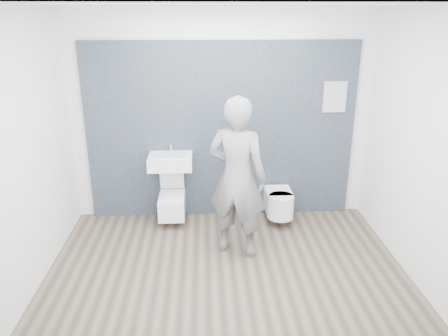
{
  "coord_description": "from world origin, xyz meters",
  "views": [
    {
      "loc": [
        -0.22,
        -4.23,
        2.75
      ],
      "look_at": [
        0.0,
        0.6,
        1.0
      ],
      "focal_mm": 35.0,
      "sensor_mm": 36.0,
      "label": 1
    }
  ],
  "objects_px": {
    "visitor": "(237,178)",
    "toilet_square": "(172,204)",
    "toilet_rounded": "(279,203)",
    "washbasin": "(170,161)"
  },
  "relations": [
    {
      "from": "washbasin",
      "to": "visitor",
      "type": "height_order",
      "value": "visitor"
    },
    {
      "from": "toilet_rounded",
      "to": "visitor",
      "type": "height_order",
      "value": "visitor"
    },
    {
      "from": "toilet_rounded",
      "to": "toilet_square",
      "type": "bearing_deg",
      "value": 177.9
    },
    {
      "from": "toilet_rounded",
      "to": "visitor",
      "type": "distance_m",
      "value": 1.19
    },
    {
      "from": "washbasin",
      "to": "toilet_square",
      "type": "xyz_separation_m",
      "value": [
        0.0,
        -0.03,
        -0.6
      ]
    },
    {
      "from": "washbasin",
      "to": "toilet_rounded",
      "type": "bearing_deg",
      "value": -3.31
    },
    {
      "from": "visitor",
      "to": "toilet_square",
      "type": "bearing_deg",
      "value": -22.19
    },
    {
      "from": "toilet_square",
      "to": "toilet_rounded",
      "type": "xyz_separation_m",
      "value": [
        1.46,
        -0.05,
        0.0
      ]
    },
    {
      "from": "toilet_square",
      "to": "washbasin",
      "type": "bearing_deg",
      "value": 90.0
    },
    {
      "from": "toilet_square",
      "to": "visitor",
      "type": "height_order",
      "value": "visitor"
    }
  ]
}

